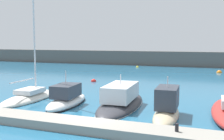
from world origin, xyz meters
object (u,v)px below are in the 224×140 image
motorboat_white_second (67,99)px  mooring_buoy_yellow (137,67)px  sailboat_ivory_nearest (30,97)px  motorboat_sand_fourth (167,109)px  motorboat_charcoal_third (121,101)px  dock_bollard (177,128)px  mooring_buoy_orange (219,73)px  mooring_buoy_red (94,82)px

motorboat_white_second → mooring_buoy_yellow: (-3.39, 35.01, -0.53)m
sailboat_ivory_nearest → motorboat_sand_fourth: size_ratio=2.59×
motorboat_charcoal_third → motorboat_white_second: bearing=101.2°
dock_bollard → sailboat_ivory_nearest: bearing=156.4°
motorboat_sand_fourth → mooring_buoy_yellow: 37.58m
sailboat_ivory_nearest → mooring_buoy_orange: bearing=-31.3°
motorboat_charcoal_third → dock_bollard: 8.52m
sailboat_ivory_nearest → mooring_buoy_red: bearing=-5.7°
mooring_buoy_yellow → dock_bollard: 42.57m
motorboat_white_second → motorboat_charcoal_third: 4.62m
mooring_buoy_red → mooring_buoy_yellow: 21.80m
mooring_buoy_red → sailboat_ivory_nearest: bearing=-94.1°
sailboat_ivory_nearest → motorboat_white_second: sailboat_ivory_nearest is taller
motorboat_white_second → dock_bollard: bearing=-123.3°
motorboat_white_second → mooring_buoy_red: bearing=10.4°
mooring_buoy_red → mooring_buoy_yellow: bearing=89.7°
motorboat_charcoal_third → sailboat_ivory_nearest: bearing=89.1°
sailboat_ivory_nearest → motorboat_charcoal_third: (8.87, 0.36, 0.20)m
motorboat_charcoal_third → mooring_buoy_yellow: (-7.86, 33.85, -0.45)m
motorboat_sand_fourth → dock_bollard: bearing=-167.1°
sailboat_ivory_nearest → motorboat_white_second: (4.40, -0.79, 0.28)m
motorboat_charcoal_third → mooring_buoy_orange: 30.20m
sailboat_ivory_nearest → mooring_buoy_yellow: sailboat_ivory_nearest is taller
motorboat_white_second → mooring_buoy_red: size_ratio=9.04×
mooring_buoy_orange → sailboat_ivory_nearest: bearing=-119.7°
sailboat_ivory_nearest → motorboat_charcoal_third: bearing=-89.3°
motorboat_white_second → mooring_buoy_orange: 32.73m
sailboat_ivory_nearest → mooring_buoy_yellow: 34.23m
mooring_buoy_orange → mooring_buoy_red: 23.35m
sailboat_ivory_nearest → motorboat_charcoal_third: 8.88m
sailboat_ivory_nearest → mooring_buoy_red: sailboat_ivory_nearest is taller
motorboat_white_second → motorboat_charcoal_third: (4.47, 1.15, -0.08)m
mooring_buoy_red → motorboat_white_second: bearing=-75.1°
mooring_buoy_orange → mooring_buoy_yellow: 16.51m
motorboat_sand_fourth → motorboat_white_second: bearing=83.2°
sailboat_ivory_nearest → motorboat_charcoal_third: sailboat_ivory_nearest is taller
motorboat_white_second → mooring_buoy_orange: motorboat_white_second is taller
motorboat_sand_fourth → mooring_buoy_orange: (3.90, 30.91, -0.55)m
mooring_buoy_yellow → motorboat_sand_fourth: bearing=-71.5°
motorboat_charcoal_third → mooring_buoy_yellow: 34.76m
motorboat_sand_fourth → dock_bollard: motorboat_sand_fourth is taller
motorboat_white_second → dock_bollard: 11.27m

